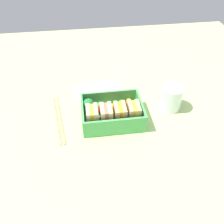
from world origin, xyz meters
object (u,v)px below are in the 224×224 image
Objects in this scene: sandwich_left at (134,113)px; drinking_glass at (171,98)px; chopstick_pair at (58,118)px; carrot_stick_left at (132,105)px; folded_napkin at (98,89)px; sandwich_center at (106,115)px; broccoli_floret at (89,105)px; carrot_stick_far_left at (110,109)px; strawberry_far_left at (122,106)px; strawberry_left at (99,108)px; sandwich_center_left at (120,114)px; sandwich_center_right at (92,117)px.

drinking_glass is at bearing -156.84° from sandwich_left.
chopstick_pair is 32.45cm from drinking_glass.
carrot_stick_left is 14.33cm from folded_napkin.
sandwich_center is 1.23× the size of broccoli_floret.
folded_napkin is (8.21, -16.30, -3.70)cm from sandwich_left.
drinking_glass is at bearing -178.49° from carrot_stick_far_left.
strawberry_far_left is (3.10, 0.83, 0.93)cm from carrot_stick_left.
carrot_stick_left reaches higher than folded_napkin.
sandwich_left is at bearing 156.97° from broccoli_floret.
strawberry_left is (8.77, -4.32, -1.12)cm from sandwich_left.
drinking_glass is at bearing 179.89° from carrot_stick_left.
carrot_stick_far_left is 6.28cm from broccoli_floret.
drinking_glass is at bearing -179.55° from broccoli_floret.
sandwich_left reaches higher than broccoli_floret.
strawberry_far_left is at bearing 176.13° from broccoli_floret.
broccoli_floret is at bearing -175.41° from chopstick_pair.
chopstick_pair is at bearing 2.48° from carrot_stick_left.
sandwich_left is at bearing 153.75° from strawberry_left.
broccoli_floret reaches higher than carrot_stick_left.
chopstick_pair is (16.64, -4.24, -3.55)cm from sandwich_center_left.
carrot_stick_left is at bearing -175.01° from strawberry_left.
sandwich_left reaches higher than carrot_stick_left.
sandwich_left is at bearing 180.00° from sandwich_center_right.
sandwich_left and sandwich_center have the same top height.
carrot_stick_left is 12.37cm from broccoli_floret.
sandwich_center_left is 1.54× the size of strawberry_left.
strawberry_left is at bearing -0.06° from strawberry_far_left.
carrot_stick_left is 11.49cm from drinking_glass.
sandwich_center is 6.54cm from broccoli_floret.
strawberry_far_left reaches higher than chopstick_pair.
sandwich_center_left is 1.16× the size of carrot_stick_far_left.
broccoli_floret is (2.84, -0.61, 1.07)cm from strawberry_left.
sandwich_left is 3.66cm from sandwich_center_left.
sandwich_center is 1.16× the size of carrot_stick_far_left.
carrot_stick_left is 0.70× the size of drinking_glass.
broccoli_floret is (0.63, -4.94, -0.05)cm from sandwich_center_right.
carrot_stick_far_left is at bearing -138.87° from sandwich_center_right.
sandwich_center_left is 0.75× the size of drinking_glass.
carrot_stick_left is at bearing -156.06° from sandwich_center_right.
broccoli_floret is at bearing 0.98° from carrot_stick_left.
sandwich_center is 4.70cm from strawberry_left.
carrot_stick_left and carrot_stick_far_left have the same top height.
strawberry_left is at bearing 2.20° from drinking_glass.
strawberry_left is (-2.21, -4.32, -1.12)cm from sandwich_center_right.
chopstick_pair is at bearing 4.59° from broccoli_floret.
sandwich_center_left is 6.96cm from carrot_stick_left.
strawberry_far_left is (-1.16, -4.32, -1.02)cm from sandwich_center_left.
sandwich_center is 3.66cm from sandwich_center_right.
sandwich_center_left is 0.36× the size of folded_napkin.
chopstick_pair is (20.90, 0.91, -1.60)cm from carrot_stick_left.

